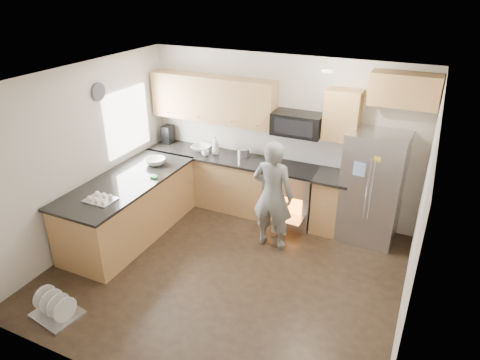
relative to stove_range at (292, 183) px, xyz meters
The scene contains 8 objects.
ground 1.86m from the stove_range, 101.69° to the right, with size 4.50×4.50×0.00m, color black.
room_shell 1.99m from the stove_range, 103.00° to the right, with size 4.54×4.04×2.62m.
back_cabinet_run 0.98m from the stove_range, behind, with size 4.45×0.64×2.50m.
peninsula 2.56m from the stove_range, 145.52° to the right, with size 0.96×2.36×1.03m.
stove_range is the anchor object (origin of this frame).
refrigerator 1.23m from the stove_range, ahead, with size 0.86×0.69×1.69m.
person 0.82m from the stove_range, 91.74° to the right, with size 0.60×0.40×1.65m, color slate.
dish_rack 3.78m from the stove_range, 118.74° to the right, with size 0.61×0.51×0.34m.
Camera 1 is at (2.17, -4.18, 3.68)m, focal length 32.00 mm.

